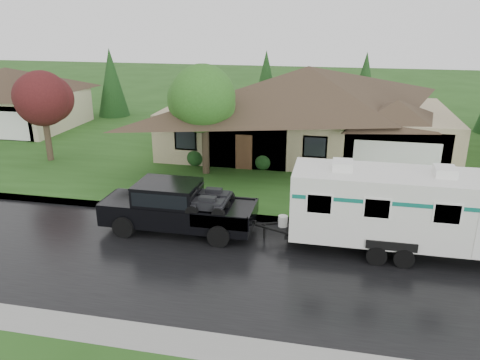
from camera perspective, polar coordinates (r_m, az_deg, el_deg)
ground at (r=19.70m, az=-1.24°, el=-7.29°), size 140.00×140.00×0.00m
road at (r=17.99m, az=-2.71°, el=-10.09°), size 140.00×8.00×0.01m
curb at (r=21.65m, az=0.11°, el=-4.49°), size 140.00×0.50×0.15m
lawn at (r=33.54m, az=4.60°, el=4.23°), size 140.00×26.00×0.15m
house_main at (r=31.45m, az=8.69°, el=9.61°), size 19.44×10.80×6.90m
house_far at (r=42.30m, az=-26.25°, el=9.52°), size 10.80×8.64×5.80m
tree_left_green at (r=26.36m, az=-4.36°, el=9.68°), size 3.71×3.71×6.14m
tree_red at (r=31.35m, az=-22.94°, el=8.96°), size 3.32×3.32×5.49m
shrub_row at (r=27.74m, az=7.17°, el=2.10°), size 13.60×1.00×1.00m
pickup_truck at (r=20.25m, az=-7.88°, el=-3.09°), size 6.52×2.48×2.17m
travel_trailer at (r=19.01m, az=17.96°, el=-3.01°), size 8.04×2.82×3.61m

